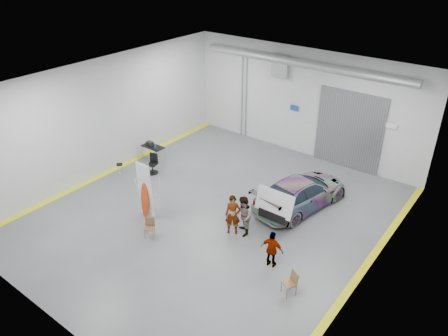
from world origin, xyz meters
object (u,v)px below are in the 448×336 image
Objects in this scene: sedan_car at (301,192)px; folding_chair_near at (150,231)px; shop_stool at (120,170)px; folding_chair_far at (289,287)px; surfboard_display at (145,195)px; work_table at (152,146)px; person_a at (233,215)px; person_b at (243,216)px; person_c at (272,249)px; office_chair at (153,165)px.

folding_chair_near is at bearing 68.08° from sedan_car.
folding_chair_far is at bearing -10.32° from shop_stool.
sedan_car is at bearing 42.59° from surfboard_display.
shop_stool is 0.53× the size of work_table.
person_a is 8.09m from work_table.
person_a is 2.61× the size of shop_stool.
surfboard_display is at bearing -47.24° from work_table.
sedan_car is 5.63× the size of folding_chair_far.
shop_stool is at bearing 145.51° from person_a.
person_b reaches higher than shop_stool.
person_c is (1.14, -4.35, 0.04)m from sedan_car.
person_b is 7.00m from office_chair.
person_c is at bearing -17.40° from folding_chair_near.
person_a is 0.63× the size of surfboard_display.
shop_stool is 0.64× the size of office_chair.
person_c is at bearing 17.33° from person_b.
person_b is (0.40, 0.18, 0.00)m from person_a.
folding_chair_far is (2.41, -5.22, -0.46)m from sedan_car.
person_a is 1.38× the size of work_table.
surfboard_display is at bearing 107.41° from folding_chair_near.
folding_chair_far is 0.70× the size of work_table.
work_table is 1.21× the size of office_chair.
person_b is at bearing -32.37° from person_c.
folding_chair_far is (3.69, -1.67, -0.61)m from person_a.
sedan_car is 4.80× the size of office_chair.
person_a reaches higher than work_table.
person_a is at bearing -24.79° from person_c.
person_b is 2.15× the size of folding_chair_near.
person_b is at bearing 179.97° from folding_chair_far.
sedan_car is 1.80× the size of surfboard_display.
folding_chair_near is at bearing 10.46° from person_c.
shop_stool is at bearing -13.28° from person_c.
surfboard_display reaches higher than person_b.
folding_chair_near is (-2.58, -2.33, -0.63)m from person_a.
sedan_car is 2.87× the size of person_a.
sedan_car is at bearing -2.97° from office_chair.
person_a is at bearing 7.71° from folding_chair_near.
person_c reaches higher than office_chair.
folding_chair_far is 11.46m from shop_stool.
person_b is 1.97× the size of folding_chair_far.
person_a is 0.44m from person_b.
person_c is 1.71× the size of folding_chair_far.
sedan_car reaches higher than folding_chair_far.
folding_chair_near is at bearing -62.72° from office_chair.
folding_chair_far is at bearing -34.94° from office_chair.
person_b is at bearing -7.03° from person_a.
sedan_car is at bearing 5.08° from work_table.
work_table is (-11.29, 4.43, 0.53)m from folding_chair_far.
person_c is 9.20m from office_chair.
person_b is 2.26m from person_c.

